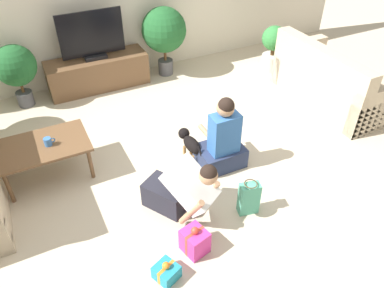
# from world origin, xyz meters

# --- Properties ---
(ground_plane) EXTENTS (16.00, 16.00, 0.00)m
(ground_plane) POSITION_xyz_m (0.00, 0.00, 0.00)
(ground_plane) COLOR beige
(sofa_right) EXTENTS (0.88, 1.74, 0.88)m
(sofa_right) POSITION_xyz_m (2.41, 0.40, 0.32)
(sofa_right) COLOR #C6B293
(sofa_right) RESTS_ON ground_plane
(coffee_table) EXTENTS (0.97, 0.63, 0.43)m
(coffee_table) POSITION_xyz_m (-1.54, 0.58, 0.38)
(coffee_table) COLOR brown
(coffee_table) RESTS_ON ground_plane
(tv_console) EXTENTS (1.50, 0.47, 0.49)m
(tv_console) POSITION_xyz_m (-0.48, 2.32, 0.24)
(tv_console) COLOR brown
(tv_console) RESTS_ON ground_plane
(tv) EXTENTS (0.94, 0.20, 0.70)m
(tv) POSITION_xyz_m (-0.48, 2.32, 0.80)
(tv) COLOR black
(tv) RESTS_ON tv_console
(potted_plant_back_left) EXTENTS (0.57, 0.57, 0.91)m
(potted_plant_back_left) POSITION_xyz_m (-1.58, 2.27, 0.59)
(potted_plant_back_left) COLOR #4C4C51
(potted_plant_back_left) RESTS_ON ground_plane
(potted_plant_corner_right) EXTENTS (0.39, 0.39, 0.75)m
(potted_plant_corner_right) POSITION_xyz_m (2.26, 1.62, 0.42)
(potted_plant_corner_right) COLOR beige
(potted_plant_corner_right) RESTS_ON ground_plane
(potted_plant_back_right) EXTENTS (0.70, 0.70, 1.09)m
(potted_plant_back_right) POSITION_xyz_m (0.62, 2.27, 0.72)
(potted_plant_back_right) COLOR #4C4C51
(potted_plant_back_right) RESTS_ON ground_plane
(person_kneeling) EXTENTS (0.66, 0.81, 0.76)m
(person_kneeling) POSITION_xyz_m (-0.44, -0.60, 0.32)
(person_kneeling) COLOR #23232D
(person_kneeling) RESTS_ON ground_plane
(person_sitting) EXTENTS (0.53, 0.48, 0.93)m
(person_sitting) POSITION_xyz_m (0.29, -0.14, 0.33)
(person_sitting) COLOR #283351
(person_sitting) RESTS_ON ground_plane
(dog) EXTENTS (0.16, 0.50, 0.34)m
(dog) POSITION_xyz_m (0.01, 0.14, 0.23)
(dog) COLOR black
(dog) RESTS_ON ground_plane
(gift_box_a) EXTENTS (0.25, 0.27, 0.31)m
(gift_box_a) POSITION_xyz_m (-0.53, -1.07, 0.13)
(gift_box_a) COLOR #CC3389
(gift_box_a) RESTS_ON ground_plane
(gift_box_b) EXTENTS (0.25, 0.25, 0.20)m
(gift_box_b) POSITION_xyz_m (-0.87, -1.21, 0.07)
(gift_box_b) COLOR teal
(gift_box_b) RESTS_ON ground_plane
(gift_bag_a) EXTENTS (0.22, 0.16, 0.39)m
(gift_bag_a) POSITION_xyz_m (0.17, -0.89, 0.19)
(gift_bag_a) COLOR #4CA384
(gift_bag_a) RESTS_ON ground_plane
(mug) EXTENTS (0.12, 0.08, 0.09)m
(mug) POSITION_xyz_m (-1.47, 0.54, 0.48)
(mug) COLOR #386BAD
(mug) RESTS_ON coffee_table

